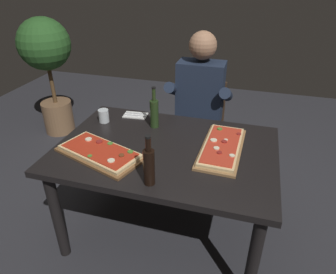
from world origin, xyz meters
TOP-DOWN VIEW (x-y plane):
  - ground_plane at (0.00, 0.00)m, footprint 6.40×6.40m
  - dining_table at (0.00, 0.00)m, footprint 1.40×0.96m
  - pizza_rectangular_front at (-0.37, -0.20)m, footprint 0.60×0.43m
  - pizza_rectangular_left at (0.35, 0.07)m, footprint 0.27×0.57m
  - wine_bottle_dark at (0.02, -0.38)m, footprint 0.06×0.06m
  - oil_bottle_amber at (-0.16, 0.25)m, footprint 0.06×0.06m
  - tumbler_near_camera at (-0.55, 0.22)m, footprint 0.08×0.08m
  - napkin_cutlery_set at (-0.36, 0.39)m, footprint 0.19×0.13m
  - diner_chair at (0.07, 0.86)m, footprint 0.44×0.44m
  - seated_diner at (0.07, 0.74)m, footprint 0.53×0.41m
  - potted_plant_corner at (-1.69, 1.17)m, footprint 0.55×0.55m

SIDE VIEW (x-z plane):
  - ground_plane at x=0.00m, z-range 0.00..0.00m
  - diner_chair at x=0.07m, z-range 0.05..0.92m
  - dining_table at x=0.00m, z-range 0.27..1.01m
  - seated_diner at x=0.07m, z-range 0.08..1.41m
  - napkin_cutlery_set at x=-0.36m, z-range 0.74..0.75m
  - pizza_rectangular_left at x=0.35m, z-range 0.73..0.78m
  - pizza_rectangular_front at x=-0.37m, z-range 0.73..0.78m
  - tumbler_near_camera at x=-0.55m, z-range 0.74..0.84m
  - oil_bottle_amber at x=-0.16m, z-range 0.70..1.00m
  - wine_bottle_dark at x=0.02m, z-range 0.71..1.00m
  - potted_plant_corner at x=-1.69m, z-range 0.20..1.51m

